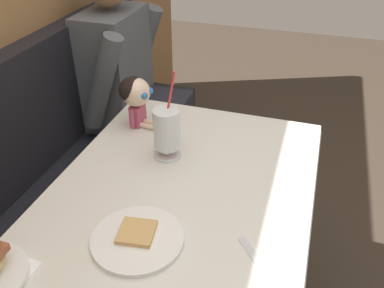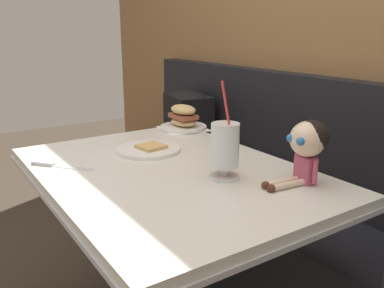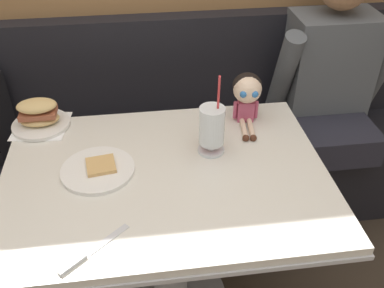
% 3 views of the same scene
% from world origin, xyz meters
% --- Properties ---
extents(booth_bench, '(2.60, 0.48, 1.00)m').
position_xyz_m(booth_bench, '(0.00, 0.81, 0.33)').
color(booth_bench, black).
rests_on(booth_bench, ground).
extents(diner_table, '(1.11, 0.81, 0.74)m').
position_xyz_m(diner_table, '(0.00, 0.18, 0.54)').
color(diner_table, silver).
rests_on(diner_table, ground).
extents(toast_plate, '(0.25, 0.25, 0.03)m').
position_xyz_m(toast_plate, '(-0.22, 0.22, 0.75)').
color(toast_plate, white).
rests_on(toast_plate, diner_table).
extents(milkshake_glass, '(0.10, 0.10, 0.31)m').
position_xyz_m(milkshake_glass, '(0.18, 0.28, 0.84)').
color(milkshake_glass, silver).
rests_on(milkshake_glass, diner_table).
extents(butter_knife, '(0.19, 0.17, 0.01)m').
position_xyz_m(butter_knife, '(-0.25, -0.15, 0.74)').
color(butter_knife, silver).
rests_on(butter_knife, diner_table).
extents(seated_doll, '(0.12, 0.22, 0.20)m').
position_xyz_m(seated_doll, '(0.34, 0.47, 0.87)').
color(seated_doll, '#B74C6B').
rests_on(seated_doll, diner_table).
extents(diner_patron, '(0.55, 0.48, 0.81)m').
position_xyz_m(diner_patron, '(0.82, 0.76, 0.74)').
color(diner_patron, '#4C5156').
rests_on(diner_patron, booth_bench).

